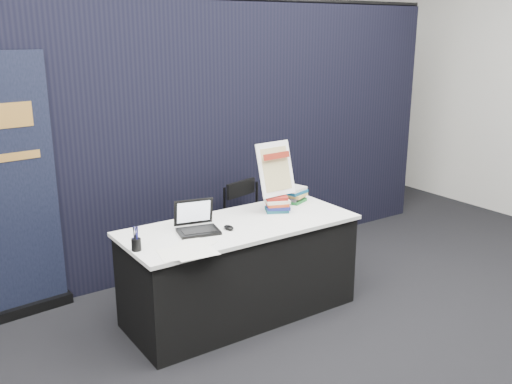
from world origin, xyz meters
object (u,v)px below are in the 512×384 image
object	(u,v)px
laptop	(196,224)
book_stack_tall	(278,203)
info_sign	(276,169)
display_table	(240,269)
book_stack_short	(295,195)
stacking_chair	(249,223)
pullup_banner	(4,207)

from	to	relation	value
laptop	book_stack_tall	size ratio (longest dim) A/B	1.43
laptop	info_sign	bearing A→B (deg)	19.17
display_table	book_stack_tall	size ratio (longest dim) A/B	7.81
book_stack_tall	laptop	bearing A→B (deg)	-176.06
book_stack_short	stacking_chair	bearing A→B (deg)	108.65
book_stack_short	pullup_banner	xyz separation A→B (m)	(-2.16, 0.74, 0.08)
book_stack_tall	info_sign	bearing A→B (deg)	90.00
book_stack_tall	stacking_chair	xyz separation A→B (m)	(0.11, 0.58, -0.36)
info_sign	pullup_banner	bearing A→B (deg)	153.66
book_stack_short	pullup_banner	world-z (taller)	pullup_banner
book_stack_tall	pullup_banner	world-z (taller)	pullup_banner
info_sign	stacking_chair	distance (m)	0.85
display_table	info_sign	bearing A→B (deg)	15.91
display_table	stacking_chair	xyz separation A→B (m)	(0.53, 0.67, 0.08)
display_table	book_stack_short	world-z (taller)	book_stack_short
book_stack_short	stacking_chair	world-z (taller)	book_stack_short
pullup_banner	info_sign	bearing A→B (deg)	-28.70
book_stack_short	stacking_chair	distance (m)	0.61
display_table	pullup_banner	xyz separation A→B (m)	(-1.47, 0.95, 0.52)
book_stack_short	pullup_banner	distance (m)	2.29
laptop	book_stack_short	bearing A→B (deg)	22.07
book_stack_tall	info_sign	world-z (taller)	info_sign
laptop	info_sign	xyz separation A→B (m)	(0.78, 0.08, 0.28)
laptop	book_stack_short	xyz separation A→B (m)	(1.05, 0.17, 0.01)
info_sign	display_table	bearing A→B (deg)	-166.80
display_table	book_stack_short	xyz separation A→B (m)	(0.69, 0.20, 0.44)
laptop	stacking_chair	size ratio (longest dim) A/B	0.40
display_table	book_stack_short	size ratio (longest dim) A/B	8.44
pullup_banner	stacking_chair	xyz separation A→B (m)	(2.01, -0.28, -0.44)
info_sign	stacking_chair	size ratio (longest dim) A/B	0.54
laptop	pullup_banner	world-z (taller)	pullup_banner
laptop	stacking_chair	bearing A→B (deg)	48.62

